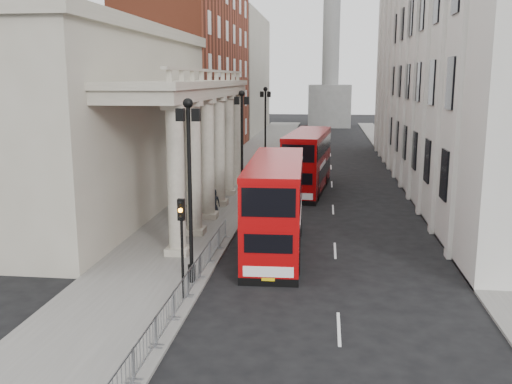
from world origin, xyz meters
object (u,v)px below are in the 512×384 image
lamp_post_mid (242,140)px  pedestrian_a (178,211)px  bus_far (308,160)px  monument_column (331,42)px  pedestrian_b (192,207)px  lamp_post_north (265,123)px  bus_near (276,204)px  lamp_post_south (190,179)px  pedestrian_c (214,202)px  traffic_light (182,230)px

lamp_post_mid → pedestrian_a: bearing=-119.3°
lamp_post_mid → bus_far: bearing=56.0°
monument_column → pedestrian_b: bearing=-96.9°
lamp_post_north → bus_near: bearing=-82.8°
bus_far → lamp_post_north: bearing=121.4°
monument_column → bus_far: size_ratio=4.65×
lamp_post_south → bus_far: 23.27m
lamp_post_north → bus_far: 10.60m
monument_column → lamp_post_south: monument_column is taller
monument_column → lamp_post_north: monument_column is taller
lamp_post_north → pedestrian_b: size_ratio=4.91×
lamp_post_north → bus_near: size_ratio=0.72×
monument_column → lamp_post_mid: bearing=-95.2°
monument_column → lamp_post_mid: monument_column is taller
bus_far → pedestrian_a: bearing=-116.5°
lamp_post_north → pedestrian_c: size_ratio=4.74×
lamp_post_north → bus_near: 26.53m
monument_column → pedestrian_c: size_ratio=30.87×
monument_column → pedestrian_a: monument_column is taller
lamp_post_south → bus_near: (3.33, 5.78, -2.31)m
lamp_post_mid → pedestrian_b: bearing=-120.6°
monument_column → pedestrian_c: (-8.13, -74.99, -14.98)m
bus_near → pedestrian_c: 8.86m
lamp_post_mid → lamp_post_north: 16.00m
traffic_light → bus_near: (3.23, 7.80, -0.51)m
lamp_post_mid → pedestrian_c: 5.16m
lamp_post_mid → bus_near: (3.33, -10.22, -2.31)m
traffic_light → pedestrian_b: (-2.77, 13.49, -2.14)m
bus_near → pedestrian_b: bus_near is taller
monument_column → traffic_light: bearing=-94.1°
lamp_post_north → pedestrian_b: (-2.67, -20.52, -3.94)m
traffic_light → pedestrian_c: traffic_light is taller
monument_column → traffic_light: (-6.50, -90.02, -12.88)m
lamp_post_south → lamp_post_mid: (0.00, 16.00, 0.00)m
lamp_post_south → pedestrian_b: (-2.67, 11.48, -3.94)m
bus_near → bus_far: 16.96m
bus_far → pedestrian_c: 11.54m
lamp_post_south → lamp_post_mid: size_ratio=1.00×
lamp_post_north → bus_far: lamp_post_north is taller
pedestrian_a → pedestrian_b: (0.61, 1.34, -0.03)m
bus_far → monument_column: bearing=93.6°
monument_column → lamp_post_north: bearing=-96.7°
bus_near → pedestrian_b: size_ratio=6.85×
pedestrian_b → pedestrian_c: 1.92m
pedestrian_a → pedestrian_c: bearing=50.6°
monument_column → pedestrian_c: monument_column is taller
lamp_post_north → traffic_light: lamp_post_north is taller
lamp_post_south → pedestrian_b: 12.43m
traffic_light → pedestrian_c: size_ratio=2.45×
lamp_post_mid → bus_far: lamp_post_mid is taller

